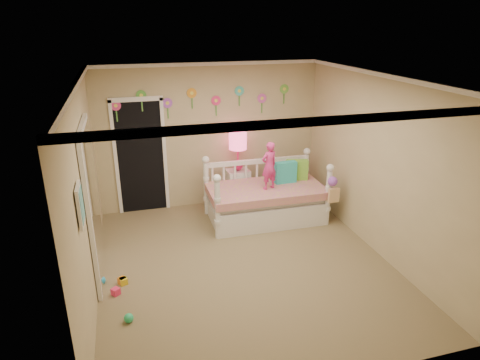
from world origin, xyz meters
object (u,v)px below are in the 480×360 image
object	(u,v)px
daybed	(266,190)
nightstand	(238,187)
child	(269,166)
table_lamp	(238,146)

from	to	relation	value
daybed	nightstand	bearing A→B (deg)	112.95
child	daybed	bearing A→B (deg)	-96.84
daybed	table_lamp	size ratio (longest dim) A/B	2.83
child	table_lamp	distance (m)	0.88
daybed	nightstand	size ratio (longest dim) A/B	2.92
child	nightstand	size ratio (longest dim) A/B	1.19
child	nightstand	xyz separation A→B (m)	(-0.31, 0.81, -0.67)
child	table_lamp	bearing A→B (deg)	-87.63
nightstand	table_lamp	distance (m)	0.81
daybed	table_lamp	world-z (taller)	table_lamp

